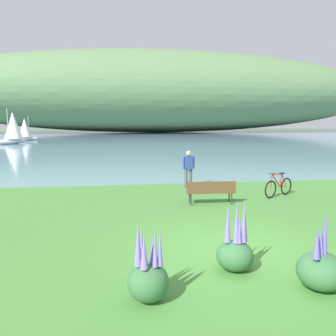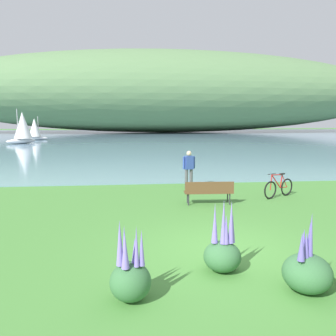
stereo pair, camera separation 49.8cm
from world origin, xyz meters
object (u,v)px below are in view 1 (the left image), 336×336
person_at_shoreline (188,167)px  sailboat_nearest_to_shore (25,129)px  sailboat_mid_bay (13,127)px  park_bench_near_camera (211,190)px  bicycle_leaning_near_bench (279,187)px

person_at_shoreline → sailboat_nearest_to_shore: bearing=114.5°
person_at_shoreline → sailboat_mid_bay: sailboat_mid_bay is taller
park_bench_near_camera → sailboat_mid_bay: (-16.42, 32.52, 1.54)m
bicycle_leaning_near_bench → person_at_shoreline: 4.01m
bicycle_leaning_near_bench → sailboat_nearest_to_shore: size_ratio=0.46×
park_bench_near_camera → sailboat_mid_bay: size_ratio=0.42×
person_at_shoreline → sailboat_mid_bay: size_ratio=0.40×
park_bench_near_camera → person_at_shoreline: (-0.25, 3.05, 0.46)m
person_at_shoreline → park_bench_near_camera: bearing=-85.3°
park_bench_near_camera → sailboat_nearest_to_shore: sailboat_nearest_to_shore is taller
sailboat_nearest_to_shore → sailboat_mid_bay: (0.38, -6.92, 0.41)m
sailboat_mid_bay → park_bench_near_camera: bearing=-63.2°
bicycle_leaning_near_bench → sailboat_mid_bay: (-19.49, 31.66, 1.66)m
sailboat_nearest_to_shore → park_bench_near_camera: bearing=-66.9°
bicycle_leaning_near_bench → sailboat_mid_bay: size_ratio=0.37×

